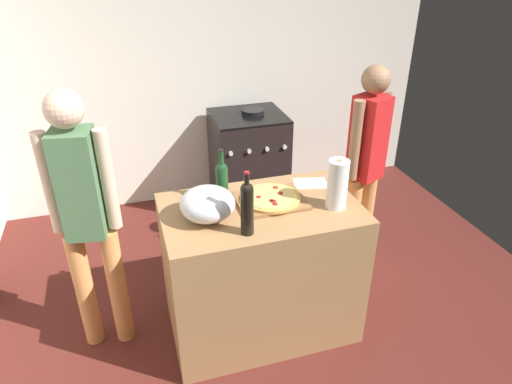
# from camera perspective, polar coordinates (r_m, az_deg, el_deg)

# --- Properties ---
(ground_plane) EXTENTS (4.37, 3.28, 0.02)m
(ground_plane) POSITION_cam_1_polar(r_m,az_deg,el_deg) (3.66, -1.77, -9.86)
(ground_plane) COLOR #511E19
(kitchen_wall_rear) EXTENTS (4.37, 0.10, 2.60)m
(kitchen_wall_rear) POSITION_cam_1_polar(r_m,az_deg,el_deg) (4.33, -7.10, 15.53)
(kitchen_wall_rear) COLOR silver
(kitchen_wall_rear) RESTS_ON ground_plane
(counter) EXTENTS (1.16, 0.70, 0.91)m
(counter) POSITION_cam_1_polar(r_m,az_deg,el_deg) (2.94, 0.58, -9.54)
(counter) COLOR #9E7247
(counter) RESTS_ON ground_plane
(cutting_board) EXTENTS (0.40, 0.32, 0.02)m
(cutting_board) POSITION_cam_1_polar(r_m,az_deg,el_deg) (2.73, 1.84, -1.08)
(cutting_board) COLOR olive
(cutting_board) RESTS_ON counter
(pizza) EXTENTS (0.35, 0.35, 0.03)m
(pizza) POSITION_cam_1_polar(r_m,az_deg,el_deg) (2.72, 1.86, -0.70)
(pizza) COLOR tan
(pizza) RESTS_ON cutting_board
(mixing_bowl) EXTENTS (0.31, 0.31, 0.19)m
(mixing_bowl) POSITION_cam_1_polar(r_m,az_deg,el_deg) (2.54, -6.03, -1.49)
(mixing_bowl) COLOR #B2B2B7
(mixing_bowl) RESTS_ON counter
(paper_towel_roll) EXTENTS (0.12, 0.12, 0.30)m
(paper_towel_roll) POSITION_cam_1_polar(r_m,az_deg,el_deg) (2.66, 10.04, 0.96)
(paper_towel_roll) COLOR white
(paper_towel_roll) RESTS_ON counter
(wine_bottle_green) EXTENTS (0.07, 0.07, 0.32)m
(wine_bottle_green) POSITION_cam_1_polar(r_m,az_deg,el_deg) (2.71, -4.25, 1.62)
(wine_bottle_green) COLOR #143819
(wine_bottle_green) RESTS_ON counter
(wine_bottle_clear) EXTENTS (0.07, 0.07, 0.36)m
(wine_bottle_clear) POSITION_cam_1_polar(r_m,az_deg,el_deg) (2.37, -1.12, -1.77)
(wine_bottle_clear) COLOR black
(wine_bottle_clear) RESTS_ON counter
(recipe_sheet) EXTENTS (0.24, 0.20, 0.00)m
(recipe_sheet) POSITION_cam_1_polar(r_m,az_deg,el_deg) (2.97, 6.73, 1.09)
(recipe_sheet) COLOR white
(recipe_sheet) RESTS_ON counter
(stove) EXTENTS (0.64, 0.61, 0.96)m
(stove) POSITION_cam_1_polar(r_m,az_deg,el_deg) (4.31, -0.93, 3.84)
(stove) COLOR black
(stove) RESTS_ON ground_plane
(person_in_stripes) EXTENTS (0.37, 0.23, 1.65)m
(person_in_stripes) POSITION_cam_1_polar(r_m,az_deg,el_deg) (2.72, -20.37, -2.49)
(person_in_stripes) COLOR #D88C4C
(person_in_stripes) RESTS_ON ground_plane
(person_in_red) EXTENTS (0.34, 0.26, 1.58)m
(person_in_red) POSITION_cam_1_polar(r_m,az_deg,el_deg) (3.35, 13.42, 3.63)
(person_in_red) COLOR #D88C4C
(person_in_red) RESTS_ON ground_plane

